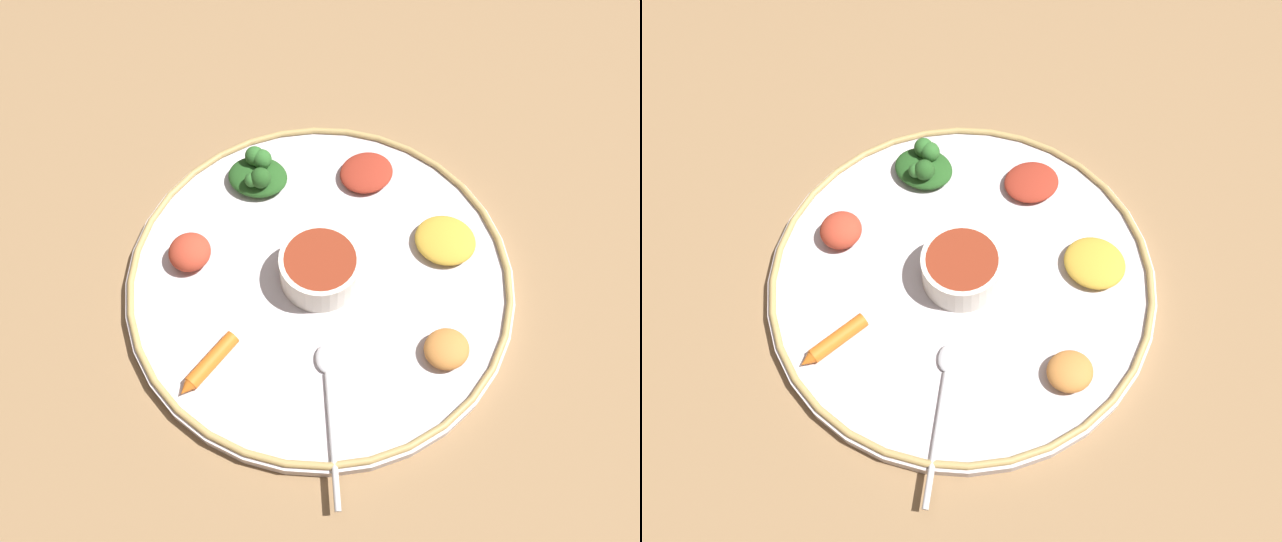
% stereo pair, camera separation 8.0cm
% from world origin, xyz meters
% --- Properties ---
extents(ground_plane, '(2.40, 2.40, 0.00)m').
position_xyz_m(ground_plane, '(0.00, 0.00, 0.00)').
color(ground_plane, olive).
extents(platter, '(0.46, 0.46, 0.02)m').
position_xyz_m(platter, '(0.00, 0.00, 0.01)').
color(platter, silver).
rests_on(platter, ground_plane).
extents(platter_rim, '(0.45, 0.45, 0.01)m').
position_xyz_m(platter_rim, '(0.00, 0.00, 0.02)').
color(platter_rim, tan).
rests_on(platter_rim, platter).
extents(center_bowl, '(0.09, 0.09, 0.04)m').
position_xyz_m(center_bowl, '(0.00, 0.00, 0.04)').
color(center_bowl, silver).
rests_on(center_bowl, platter).
extents(spoon, '(0.18, 0.06, 0.01)m').
position_xyz_m(spoon, '(-0.14, -0.03, 0.02)').
color(spoon, silver).
rests_on(spoon, platter).
extents(greens_pile, '(0.07, 0.08, 0.04)m').
position_xyz_m(greens_pile, '(0.13, 0.10, 0.03)').
color(greens_pile, '#23511E').
rests_on(greens_pile, platter).
extents(carrot_near_spoon, '(0.08, 0.05, 0.02)m').
position_xyz_m(carrot_near_spoon, '(-0.13, 0.10, 0.02)').
color(carrot_near_spoon, orange).
rests_on(carrot_near_spoon, platter).
extents(mound_squash, '(0.07, 0.07, 0.02)m').
position_xyz_m(mound_squash, '(-0.07, -0.15, 0.03)').
color(mound_squash, '#C67A38').
rests_on(mound_squash, platter).
extents(mound_lentil_yellow, '(0.08, 0.09, 0.02)m').
position_xyz_m(mound_lentil_yellow, '(0.07, -0.14, 0.03)').
color(mound_lentil_yellow, gold).
rests_on(mound_lentil_yellow, platter).
extents(mound_berbere_red, '(0.06, 0.06, 0.03)m').
position_xyz_m(mound_berbere_red, '(-0.00, 0.16, 0.03)').
color(mound_berbere_red, '#B73D28').
rests_on(mound_berbere_red, platter).
extents(mound_beet, '(0.09, 0.09, 0.02)m').
position_xyz_m(mound_beet, '(0.15, -0.03, 0.03)').
color(mound_beet, maroon).
rests_on(mound_beet, platter).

